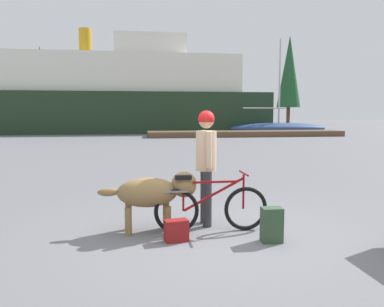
# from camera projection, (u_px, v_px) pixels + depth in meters

# --- Properties ---
(ground_plane) EXTENTS (160.00, 160.00, 0.00)m
(ground_plane) POSITION_uv_depth(u_px,v_px,m) (215.00, 235.00, 5.68)
(ground_plane) COLOR slate
(bicycle) EXTENTS (1.71, 0.44, 0.89)m
(bicycle) POSITION_uv_depth(u_px,v_px,m) (211.00, 208.00, 5.80)
(bicycle) COLOR black
(bicycle) RESTS_ON ground_plane
(person_cyclist) EXTENTS (0.32, 0.53, 1.80)m
(person_cyclist) POSITION_uv_depth(u_px,v_px,m) (206.00, 156.00, 6.09)
(person_cyclist) COLOR #333338
(person_cyclist) RESTS_ON ground_plane
(dog) EXTENTS (1.47, 0.52, 0.89)m
(dog) POSITION_uv_depth(u_px,v_px,m) (154.00, 192.00, 5.80)
(dog) COLOR olive
(dog) RESTS_ON ground_plane
(backpack) EXTENTS (0.29, 0.21, 0.48)m
(backpack) POSITION_uv_depth(u_px,v_px,m) (272.00, 225.00, 5.36)
(backpack) COLOR #334C33
(backpack) RESTS_ON ground_plane
(handbag_pannier) EXTENTS (0.35, 0.23, 0.30)m
(handbag_pannier) POSITION_uv_depth(u_px,v_px,m) (176.00, 231.00, 5.40)
(handbag_pannier) COLOR maroon
(handbag_pannier) RESTS_ON ground_plane
(dock_pier) EXTENTS (14.33, 2.43, 0.40)m
(dock_pier) POSITION_uv_depth(u_px,v_px,m) (246.00, 134.00, 28.71)
(dock_pier) COLOR brown
(dock_pier) RESTS_ON ground_plane
(ferry_boat) EXTENTS (25.43, 8.69, 9.04)m
(ferry_boat) POSITION_uv_depth(u_px,v_px,m) (123.00, 96.00, 35.20)
(ferry_boat) COLOR #1E331E
(ferry_boat) RESTS_ON ground_plane
(sailboat_moored) EXTENTS (8.18, 2.29, 7.64)m
(sailboat_moored) POSITION_uv_depth(u_px,v_px,m) (279.00, 128.00, 32.15)
(sailboat_moored) COLOR navy
(sailboat_moored) RESTS_ON ground_plane
(pine_tree_far_left) EXTENTS (3.30, 3.30, 10.22)m
(pine_tree_far_left) POSITION_uv_depth(u_px,v_px,m) (41.00, 77.00, 50.52)
(pine_tree_far_left) COLOR #4C331E
(pine_tree_far_left) RESTS_ON ground_plane
(pine_tree_center) EXTENTS (2.99, 2.99, 8.43)m
(pine_tree_center) POSITION_uv_depth(u_px,v_px,m) (156.00, 86.00, 53.21)
(pine_tree_center) COLOR #4C331E
(pine_tree_center) RESTS_ON ground_plane
(pine_tree_far_right) EXTENTS (3.21, 3.21, 12.19)m
(pine_tree_far_right) POSITION_uv_depth(u_px,v_px,m) (289.00, 72.00, 53.46)
(pine_tree_far_right) COLOR #4C331E
(pine_tree_far_right) RESTS_ON ground_plane
(pine_tree_mid_back) EXTENTS (3.01, 3.01, 12.30)m
(pine_tree_mid_back) POSITION_uv_depth(u_px,v_px,m) (182.00, 72.00, 56.03)
(pine_tree_mid_back) COLOR #4C331E
(pine_tree_mid_back) RESTS_ON ground_plane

